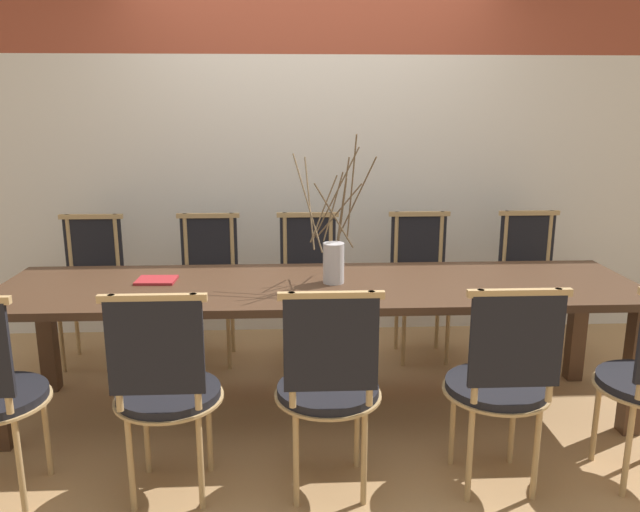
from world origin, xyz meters
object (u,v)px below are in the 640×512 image
at_px(book_stack, 156,280).
at_px(chair_far_center, 309,282).
at_px(dining_table, 320,298).
at_px(chair_near_center, 329,383).
at_px(vase_centerpiece, 334,257).

bearing_deg(book_stack, chair_far_center, 39.40).
bearing_deg(dining_table, chair_near_center, -89.88).
relative_size(dining_table, book_stack, 15.90).
bearing_deg(chair_near_center, book_stack, 135.96).
xyz_separation_m(dining_table, book_stack, (-0.88, 0.08, 0.09)).
bearing_deg(book_stack, chair_near_center, -44.04).
relative_size(chair_near_center, chair_far_center, 1.00).
relative_size(chair_far_center, vase_centerpiece, 1.22).
distance_m(chair_near_center, chair_far_center, 1.54).
height_order(chair_near_center, book_stack, chair_near_center).
relative_size(chair_far_center, book_stack, 4.51).
xyz_separation_m(chair_far_center, book_stack, (-0.84, -0.69, 0.22)).
bearing_deg(vase_centerpiece, book_stack, 176.11).
relative_size(dining_table, chair_near_center, 3.52).
relative_size(chair_near_center, book_stack, 4.51).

